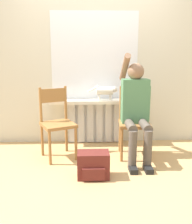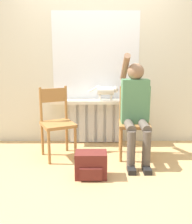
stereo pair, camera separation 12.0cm
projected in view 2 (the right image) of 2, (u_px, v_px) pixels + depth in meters
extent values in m
plane|color=tan|center=(96.00, 175.00, 2.98)|extent=(12.00, 12.00, 0.00)
cube|color=beige|center=(96.00, 54.00, 3.89)|extent=(7.00, 0.06, 2.70)
cube|color=silver|center=(96.00, 122.00, 4.05)|extent=(0.83, 0.05, 0.64)
cube|color=silver|center=(73.00, 123.00, 4.01)|extent=(0.10, 0.03, 0.61)
cube|color=silver|center=(82.00, 123.00, 4.01)|extent=(0.10, 0.03, 0.61)
cube|color=silver|center=(91.00, 123.00, 4.01)|extent=(0.10, 0.03, 0.61)
cube|color=silver|center=(100.00, 123.00, 4.01)|extent=(0.10, 0.03, 0.61)
cube|color=silver|center=(109.00, 123.00, 4.01)|extent=(0.10, 0.03, 0.61)
cube|color=silver|center=(118.00, 123.00, 4.01)|extent=(0.10, 0.03, 0.61)
cube|color=white|center=(96.00, 101.00, 3.89)|extent=(1.33, 0.26, 0.05)
cube|color=white|center=(96.00, 56.00, 3.86)|extent=(1.28, 0.01, 1.27)
cube|color=#9E6B38|center=(58.00, 124.00, 3.41)|extent=(0.53, 0.53, 0.04)
cylinder|color=#9E6B38|center=(49.00, 148.00, 3.24)|extent=(0.04, 0.04, 0.43)
cylinder|color=#9E6B38|center=(75.00, 144.00, 3.38)|extent=(0.04, 0.04, 0.43)
cylinder|color=#9E6B38|center=(42.00, 140.00, 3.54)|extent=(0.04, 0.04, 0.43)
cylinder|color=#9E6B38|center=(67.00, 136.00, 3.69)|extent=(0.04, 0.04, 0.43)
cylinder|color=#9E6B38|center=(41.00, 105.00, 3.44)|extent=(0.04, 0.04, 0.46)
cylinder|color=#9E6B38|center=(66.00, 103.00, 3.58)|extent=(0.04, 0.04, 0.46)
cube|color=#9E6B38|center=(53.00, 95.00, 3.49)|extent=(0.34, 0.17, 0.18)
cube|color=#9E6B38|center=(134.00, 124.00, 3.42)|extent=(0.42, 0.42, 0.04)
cylinder|color=#9E6B38|center=(121.00, 146.00, 3.31)|extent=(0.04, 0.04, 0.43)
cylinder|color=#9E6B38|center=(149.00, 146.00, 3.29)|extent=(0.04, 0.04, 0.43)
cylinder|color=#9E6B38|center=(120.00, 137.00, 3.65)|extent=(0.04, 0.04, 0.43)
cylinder|color=#9E6B38|center=(145.00, 138.00, 3.63)|extent=(0.04, 0.04, 0.43)
cylinder|color=#9E6B38|center=(121.00, 103.00, 3.54)|extent=(0.04, 0.04, 0.46)
cylinder|color=#9E6B38|center=(147.00, 103.00, 3.52)|extent=(0.04, 0.04, 0.46)
cube|color=#9E6B38|center=(134.00, 95.00, 3.51)|extent=(0.36, 0.05, 0.18)
cylinder|color=brown|center=(129.00, 126.00, 3.22)|extent=(0.11, 0.42, 0.11)
cylinder|color=brown|center=(144.00, 125.00, 3.22)|extent=(0.11, 0.42, 0.11)
cylinder|color=brown|center=(131.00, 151.00, 3.07)|extent=(0.10, 0.10, 0.48)
cylinder|color=brown|center=(146.00, 151.00, 3.07)|extent=(0.10, 0.10, 0.48)
cube|color=black|center=(131.00, 170.00, 3.05)|extent=(0.09, 0.20, 0.06)
cube|color=black|center=(147.00, 169.00, 3.06)|extent=(0.09, 0.20, 0.06)
cube|color=#4C7F56|center=(135.00, 101.00, 3.37)|extent=(0.34, 0.20, 0.57)
sphere|color=#846047|center=(136.00, 72.00, 3.29)|extent=(0.21, 0.21, 0.21)
cylinder|color=#846047|center=(125.00, 68.00, 3.41)|extent=(0.08, 0.50, 0.38)
cylinder|color=#4C7F56|center=(147.00, 104.00, 3.34)|extent=(0.08, 0.08, 0.45)
cylinder|color=silver|center=(106.00, 91.00, 3.81)|extent=(0.24, 0.12, 0.12)
sphere|color=silver|center=(116.00, 90.00, 3.80)|extent=(0.09, 0.09, 0.09)
cone|color=silver|center=(116.00, 87.00, 3.77)|extent=(0.03, 0.03, 0.03)
cone|color=silver|center=(115.00, 87.00, 3.82)|extent=(0.03, 0.03, 0.03)
cylinder|color=silver|center=(111.00, 98.00, 3.80)|extent=(0.03, 0.03, 0.08)
cylinder|color=silver|center=(111.00, 97.00, 3.86)|extent=(0.03, 0.03, 0.08)
cylinder|color=silver|center=(100.00, 98.00, 3.80)|extent=(0.03, 0.03, 0.08)
cylinder|color=silver|center=(100.00, 97.00, 3.85)|extent=(0.03, 0.03, 0.08)
cylinder|color=silver|center=(94.00, 89.00, 3.80)|extent=(0.16, 0.03, 0.11)
cube|color=maroon|center=(91.00, 165.00, 2.91)|extent=(0.35, 0.22, 0.29)
cube|color=maroon|center=(91.00, 174.00, 2.80)|extent=(0.25, 0.03, 0.13)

